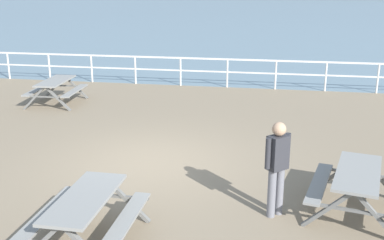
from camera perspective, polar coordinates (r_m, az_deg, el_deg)
The scene contains 7 objects.
ground_plane at distance 10.41m, azimuth -5.22°, elevation -5.67°, with size 30.00×24.00×0.20m, color gray.
sea_band at distance 62.19m, azimuth 8.00°, elevation 13.08°, with size 142.00×90.00×0.01m, color gray.
seaward_railing at distance 17.49m, azimuth 1.43°, elevation 6.51°, with size 23.07×0.07×1.08m.
picnic_table_near_left at distance 15.63m, azimuth -16.29°, elevation 4.00°, with size 1.63×1.88×0.80m.
picnic_table_near_right at distance 7.29m, azimuth -12.85°, elevation -10.43°, with size 1.56×1.81×0.80m.
picnic_table_far_left at distance 8.44m, azimuth 19.51°, elevation -7.10°, with size 1.86×2.08×0.80m.
visitor at distance 7.88m, azimuth 10.35°, elevation -5.22°, with size 0.40×0.40×1.66m.
Camera 1 is at (2.63, -9.26, 3.87)m, focal length 43.70 mm.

